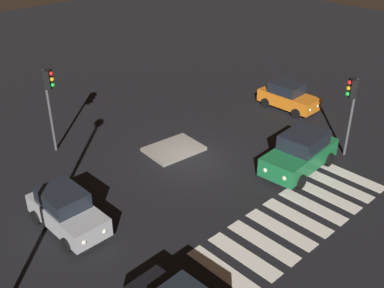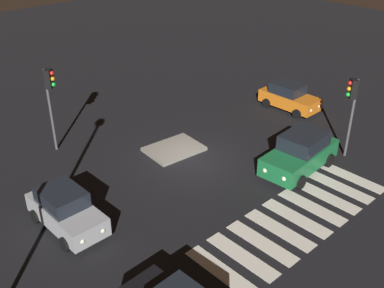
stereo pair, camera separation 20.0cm
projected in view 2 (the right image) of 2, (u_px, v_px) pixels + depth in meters
ground_plane at (192, 161)px, 23.76m from camera, size 80.00×80.00×0.00m
traffic_island at (174, 149)px, 24.69m from camera, size 3.05×2.40×0.18m
car_orange at (289, 97)px, 29.12m from camera, size 1.85×3.84×1.66m
car_green at (300, 153)px, 22.56m from camera, size 4.57×2.36×1.94m
car_silver at (66, 210)px, 18.71m from camera, size 1.88×3.93×1.70m
traffic_light_east at (352, 99)px, 22.73m from camera, size 0.53×0.54×4.24m
traffic_light_west at (50, 90)px, 23.21m from camera, size 0.54×0.53×4.51m
crosswalk_near at (296, 218)px, 19.58m from camera, size 9.90×3.20×0.02m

